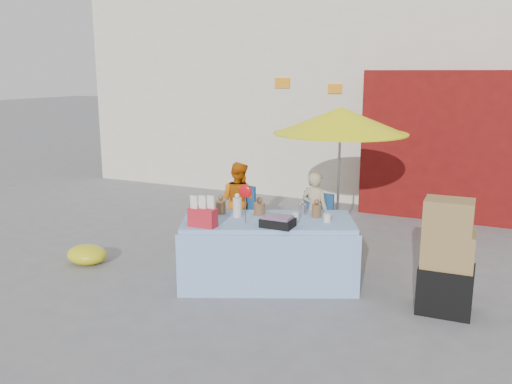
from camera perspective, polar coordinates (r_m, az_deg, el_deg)
The scene contains 10 objects.
ground at distance 7.03m, azimuth -2.43°, elevation -8.92°, with size 80.00×80.00×0.00m, color slate.
backdrop at distance 13.55m, azimuth 14.91°, elevation 14.39°, with size 14.00×8.00×7.80m.
market_table at distance 6.72m, azimuth 1.19°, elevation -6.16°, with size 2.34×1.78×1.28m.
chair_left at distance 8.40m, azimuth -2.24°, elevation -3.46°, with size 0.56×0.55×0.85m.
chair_right at distance 7.93m, azimuth 5.83°, elevation -4.51°, with size 0.56×0.55×0.85m.
vendor_orange at distance 8.43m, azimuth -1.85°, elevation -0.92°, with size 0.59×0.46×1.22m, color orange.
vendor_beige at distance 7.96m, azimuth 6.19°, elevation -2.00°, with size 0.42×0.28×1.16m, color #C6B38C.
umbrella at distance 7.79m, azimuth 8.89°, elevation 7.39°, with size 1.90×1.90×2.09m.
box_stack at distance 6.22m, azimuth 19.45°, elevation -6.84°, with size 0.59×0.49×1.26m.
tarp_bundle at distance 7.80m, azimuth -17.38°, elevation -6.30°, with size 0.58×0.46×0.26m, color yellow.
Camera 1 is at (3.06, -5.79, 2.57)m, focal length 38.00 mm.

